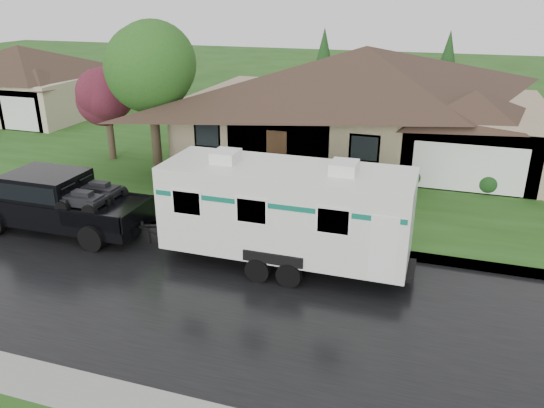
# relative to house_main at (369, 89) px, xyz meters

# --- Properties ---
(ground) EXTENTS (140.00, 140.00, 0.00)m
(ground) POSITION_rel_house_main_xyz_m (-2.29, -13.84, -3.59)
(ground) COLOR #234A17
(ground) RESTS_ON ground
(road) EXTENTS (140.00, 8.00, 0.01)m
(road) POSITION_rel_house_main_xyz_m (-2.29, -15.84, -3.59)
(road) COLOR black
(road) RESTS_ON ground
(curb) EXTENTS (140.00, 0.50, 0.15)m
(curb) POSITION_rel_house_main_xyz_m (-2.29, -11.59, -3.52)
(curb) COLOR gray
(curb) RESTS_ON ground
(lawn) EXTENTS (140.00, 26.00, 0.15)m
(lawn) POSITION_rel_house_main_xyz_m (-2.29, 1.16, -3.52)
(lawn) COLOR #234A17
(lawn) RESTS_ON ground
(house_main) EXTENTS (19.44, 10.80, 6.90)m
(house_main) POSITION_rel_house_main_xyz_m (0.00, 0.00, 0.00)
(house_main) COLOR #9B8669
(house_main) RESTS_ON lawn
(house_far) EXTENTS (10.80, 8.64, 5.80)m
(house_far) POSITION_rel_house_main_xyz_m (-24.07, 2.02, -0.62)
(house_far) COLOR tan
(house_far) RESTS_ON lawn
(tree_left_green) EXTENTS (4.22, 4.22, 6.98)m
(tree_left_green) POSITION_rel_house_main_xyz_m (-9.29, -6.03, 1.40)
(tree_left_green) COLOR #382B1E
(tree_left_green) RESTS_ON lawn
(tree_red) EXTENTS (2.79, 2.79, 4.61)m
(tree_red) POSITION_rel_house_main_xyz_m (-12.44, -5.18, -0.25)
(tree_red) COLOR #382B1E
(tree_red) RESTS_ON lawn
(shrub_row) EXTENTS (13.60, 1.00, 1.00)m
(shrub_row) POSITION_rel_house_main_xyz_m (-0.29, -4.54, -2.94)
(shrub_row) COLOR #143814
(shrub_row) RESTS_ON lawn
(pickup_truck) EXTENTS (6.64, 2.52, 2.21)m
(pickup_truck) POSITION_rel_house_main_xyz_m (-9.38, -13.29, -2.41)
(pickup_truck) COLOR black
(pickup_truck) RESTS_ON ground
(travel_trailer) EXTENTS (8.19, 2.88, 3.68)m
(travel_trailer) POSITION_rel_house_main_xyz_m (-0.56, -13.29, -1.64)
(travel_trailer) COLOR white
(travel_trailer) RESTS_ON ground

